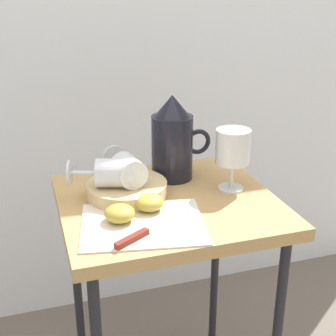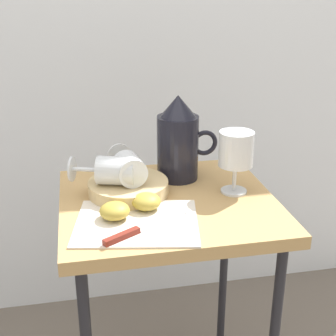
% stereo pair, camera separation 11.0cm
% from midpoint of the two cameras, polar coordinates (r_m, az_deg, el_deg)
% --- Properties ---
extents(curtain_drape, '(2.40, 0.03, 2.14)m').
position_cam_midpoint_polar(curtain_drape, '(1.63, -8.85, 17.50)').
color(curtain_drape, white).
rests_on(curtain_drape, ground_plane).
extents(table, '(0.51, 0.46, 0.70)m').
position_cam_midpoint_polar(table, '(1.17, -2.72, -7.27)').
color(table, tan).
rests_on(table, ground_plane).
extents(linen_napkin, '(0.29, 0.25, 0.00)m').
position_cam_midpoint_polar(linen_napkin, '(1.02, -6.13, -6.73)').
color(linen_napkin, silver).
rests_on(linen_napkin, table).
extents(basket_tray, '(0.19, 0.19, 0.03)m').
position_cam_midpoint_polar(basket_tray, '(1.15, -7.67, -2.63)').
color(basket_tray, tan).
rests_on(basket_tray, table).
extents(pitcher, '(0.16, 0.11, 0.22)m').
position_cam_midpoint_polar(pitcher, '(1.22, -2.03, 2.70)').
color(pitcher, black).
rests_on(pitcher, table).
extents(wine_glass_upright, '(0.08, 0.08, 0.15)m').
position_cam_midpoint_polar(wine_glass_upright, '(1.15, 5.06, 2.15)').
color(wine_glass_upright, silver).
rests_on(wine_glass_upright, table).
extents(wine_glass_tipped_near, '(0.08, 0.15, 0.07)m').
position_cam_midpoint_polar(wine_glass_tipped_near, '(1.13, -7.66, -0.25)').
color(wine_glass_tipped_near, silver).
rests_on(wine_glass_tipped_near, basket_tray).
extents(wine_glass_tipped_far, '(0.17, 0.11, 0.07)m').
position_cam_midpoint_polar(wine_glass_tipped_far, '(1.11, -9.40, -0.63)').
color(wine_glass_tipped_far, silver).
rests_on(wine_glass_tipped_far, basket_tray).
extents(apple_half_left, '(0.07, 0.07, 0.04)m').
position_cam_midpoint_polar(apple_half_left, '(1.03, -8.88, -5.46)').
color(apple_half_left, '#B29938').
rests_on(apple_half_left, linen_napkin).
extents(apple_half_right, '(0.07, 0.07, 0.04)m').
position_cam_midpoint_polar(apple_half_right, '(1.07, -5.24, -4.19)').
color(apple_half_right, '#B29938').
rests_on(apple_half_right, linen_napkin).
extents(knife, '(0.20, 0.13, 0.01)m').
position_cam_midpoint_polar(knife, '(0.98, -6.08, -7.78)').
color(knife, silver).
rests_on(knife, linen_napkin).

